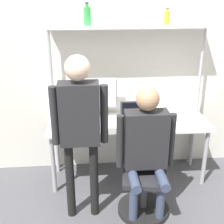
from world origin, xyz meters
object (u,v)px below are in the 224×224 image
laptop (135,117)px  cell_phone (159,122)px  office_chair (144,187)px  person_standing (80,119)px  person_seated (146,143)px  monitor (96,96)px  bottle_green (87,16)px  bottle_amber (167,18)px

laptop → cell_phone: size_ratio=2.33×
laptop → cell_phone: (0.29, -0.03, -0.06)m
office_chair → person_standing: person_standing is taller
laptop → person_seated: person_seated is taller
laptop → office_chair: 0.84m
laptop → office_chair: size_ratio=0.37×
monitor → person_standing: 0.88m
person_seated → bottle_green: bearing=121.8°
monitor → cell_phone: monitor is taller
cell_phone → person_seated: (-0.28, -0.65, 0.08)m
monitor → person_seated: (0.47, -0.88, -0.20)m
cell_phone → laptop: bearing=174.6°
monitor → laptop: size_ratio=1.50×
cell_phone → bottle_green: 1.50m
laptop → office_chair: bearing=-89.0°
person_seated → person_standing: bearing=177.8°
cell_phone → person_seated: person_seated is taller
office_chair → person_seated: (-0.01, -0.04, 0.56)m
cell_phone → bottle_amber: bearing=72.2°
monitor → person_seated: person_seated is taller
laptop → bottle_amber: bearing=29.1°
person_standing → bottle_amber: bearing=40.1°
monitor → bottle_amber: size_ratio=2.86×
cell_phone → bottle_amber: 1.22m
monitor → person_seated: bearing=-61.8°
office_chair → bottle_green: (-0.55, 0.84, 1.71)m
person_seated → bottle_amber: (0.36, 0.88, 1.12)m
monitor → cell_phone: bearing=-16.9°
person_standing → laptop: bearing=45.1°
office_chair → bottle_green: bearing=123.4°
laptop → person_standing: 0.97m
monitor → office_chair: bearing=-60.3°
office_chair → cell_phone: bearing=65.6°
office_chair → bottle_green: 1.98m
cell_phone → person_standing: size_ratio=0.09×
cell_phone → office_chair: office_chair is taller
monitor → bottle_green: bearing=-178.5°
bottle_green → person_standing: bearing=-97.5°
laptop → monitor: bearing=156.5°
bottle_green → monitor: bearing=1.5°
monitor → bottle_green: 0.95m
laptop → person_seated: (0.01, -0.68, 0.01)m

